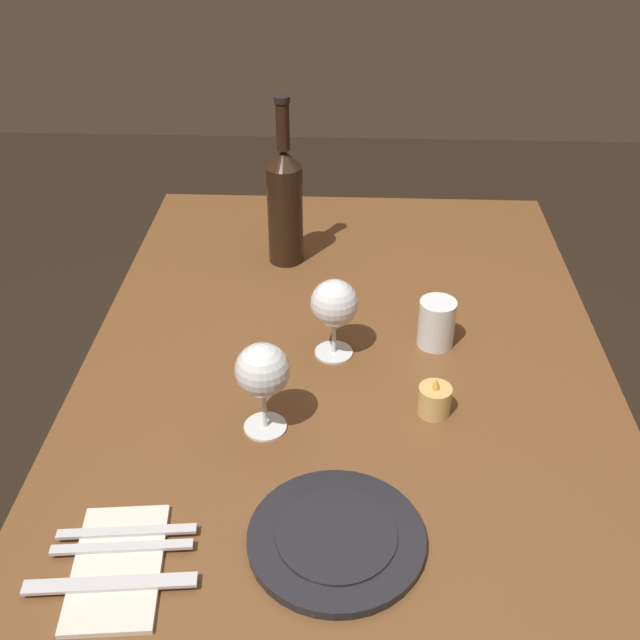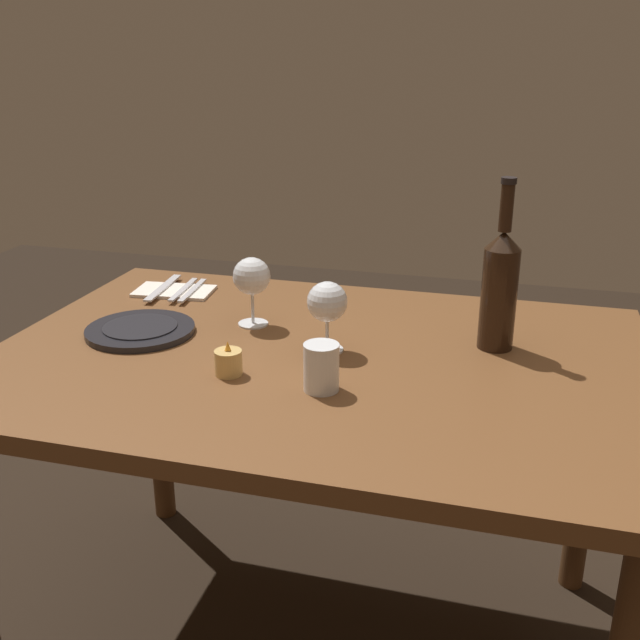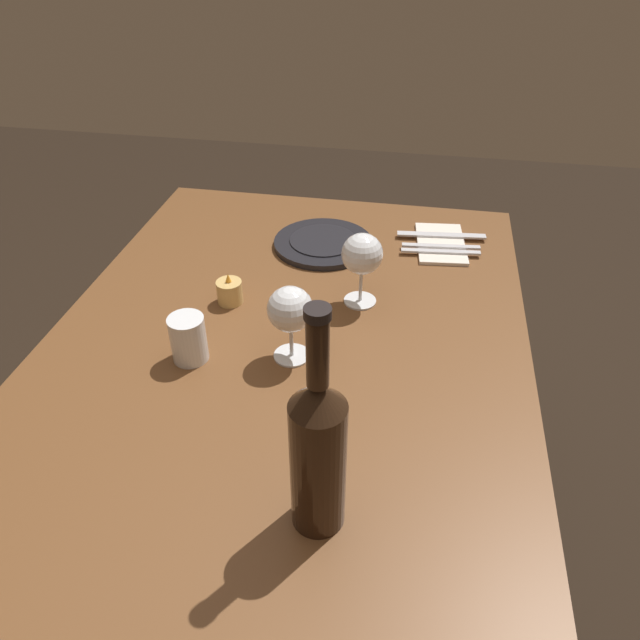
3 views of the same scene
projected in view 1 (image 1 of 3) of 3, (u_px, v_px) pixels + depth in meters
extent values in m
plane|color=black|center=(339.00, 619.00, 1.73)|extent=(6.00, 6.00, 0.00)
cube|color=brown|center=(345.00, 367.00, 1.33)|extent=(1.30, 0.90, 0.04)
cylinder|color=#50311A|center=(203.00, 340.00, 2.03)|extent=(0.06, 0.06, 0.70)
cylinder|color=#50311A|center=(491.00, 347.00, 2.00)|extent=(0.06, 0.06, 0.70)
cylinder|color=white|center=(332.00, 352.00, 1.33)|extent=(0.07, 0.07, 0.00)
cylinder|color=white|center=(333.00, 336.00, 1.31)|extent=(0.01, 0.01, 0.07)
sphere|color=white|center=(333.00, 303.00, 1.27)|extent=(0.08, 0.08, 0.08)
cylinder|color=maroon|center=(333.00, 303.00, 1.27)|extent=(0.06, 0.06, 0.03)
cylinder|color=white|center=(264.00, 427.00, 1.17)|extent=(0.07, 0.07, 0.00)
cylinder|color=white|center=(263.00, 407.00, 1.15)|extent=(0.01, 0.01, 0.07)
sphere|color=white|center=(261.00, 370.00, 1.11)|extent=(0.08, 0.08, 0.08)
cylinder|color=maroon|center=(261.00, 371.00, 1.11)|extent=(0.06, 0.06, 0.02)
cylinder|color=black|center=(284.00, 215.00, 1.54)|extent=(0.07, 0.07, 0.21)
cone|color=black|center=(282.00, 158.00, 1.48)|extent=(0.07, 0.07, 0.03)
cylinder|color=black|center=(281.00, 126.00, 1.44)|extent=(0.03, 0.03, 0.09)
cylinder|color=black|center=(281.00, 99.00, 1.41)|extent=(0.03, 0.03, 0.01)
cylinder|color=white|center=(435.00, 323.00, 1.33)|extent=(0.06, 0.06, 0.09)
cylinder|color=silver|center=(434.00, 331.00, 1.34)|extent=(0.06, 0.06, 0.05)
cylinder|color=#DBB266|center=(433.00, 400.00, 1.19)|extent=(0.05, 0.05, 0.05)
cylinder|color=white|center=(433.00, 403.00, 1.19)|extent=(0.04, 0.04, 0.03)
cone|color=#F99E2D|center=(435.00, 383.00, 1.17)|extent=(0.01, 0.01, 0.02)
cylinder|color=black|center=(335.00, 538.00, 0.99)|extent=(0.23, 0.23, 0.01)
cylinder|color=black|center=(335.00, 534.00, 0.98)|extent=(0.16, 0.16, 0.00)
cube|color=silver|center=(116.00, 567.00, 0.95)|extent=(0.20, 0.13, 0.01)
cube|color=silver|center=(120.00, 547.00, 0.97)|extent=(0.03, 0.18, 0.00)
cube|color=silver|center=(125.00, 532.00, 0.99)|extent=(0.03, 0.18, 0.00)
cube|color=silver|center=(108.00, 584.00, 0.93)|extent=(0.04, 0.21, 0.00)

